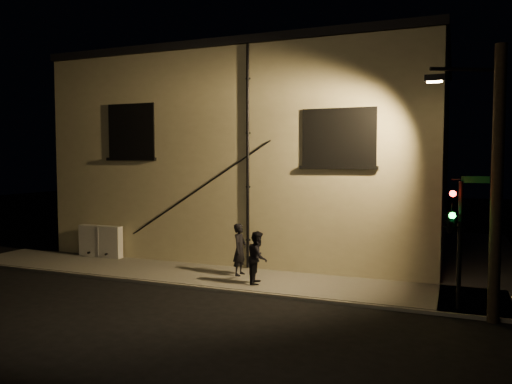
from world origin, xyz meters
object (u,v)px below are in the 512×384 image
at_px(utility_cabinet, 101,241).
at_px(pedestrian_a, 240,249).
at_px(traffic_signal, 452,220).
at_px(pedestrian_b, 258,257).
at_px(streetlamp_pole, 493,176).

xyz_separation_m(utility_cabinet, pedestrian_a, (6.80, -0.89, 0.25)).
bearing_deg(traffic_signal, pedestrian_b, 172.98).
distance_m(traffic_signal, streetlamp_pole, 1.56).
bearing_deg(utility_cabinet, pedestrian_b, -12.74).
distance_m(utility_cabinet, pedestrian_a, 6.86).
bearing_deg(pedestrian_a, pedestrian_b, -128.81).
bearing_deg(streetlamp_pole, pedestrian_b, 171.64).
bearing_deg(pedestrian_b, traffic_signal, -109.61).
bearing_deg(traffic_signal, pedestrian_a, 167.01).
relative_size(traffic_signal, streetlamp_pole, 0.51).
relative_size(pedestrian_a, pedestrian_b, 1.06).
bearing_deg(pedestrian_a, streetlamp_pole, -101.79).
xyz_separation_m(pedestrian_a, traffic_signal, (6.97, -1.61, 1.55)).
relative_size(pedestrian_b, streetlamp_pole, 0.24).
bearing_deg(streetlamp_pole, pedestrian_a, 166.58).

